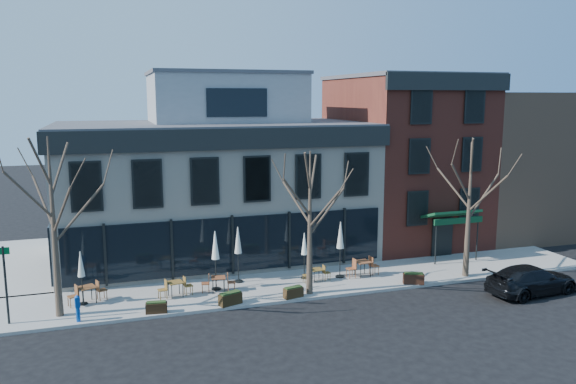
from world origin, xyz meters
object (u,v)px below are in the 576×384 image
object	(u,v)px
call_box	(78,307)
cafe_set_0	(87,293)
parked_sedan	(532,280)
umbrella_0	(81,267)

from	to	relation	value
call_box	cafe_set_0	bearing A→B (deg)	81.68
parked_sedan	umbrella_0	xyz separation A→B (m)	(-21.23, 4.91, 1.23)
call_box	cafe_set_0	xyz separation A→B (m)	(0.33, 2.24, -0.14)
parked_sedan	call_box	bearing A→B (deg)	76.92
parked_sedan	call_box	xyz separation A→B (m)	(-21.35, 2.79, 0.07)
cafe_set_0	umbrella_0	bearing A→B (deg)	-150.37
cafe_set_0	call_box	bearing A→B (deg)	-98.32
call_box	cafe_set_0	distance (m)	2.27
cafe_set_0	umbrella_0	world-z (taller)	umbrella_0
parked_sedan	umbrella_0	world-z (taller)	umbrella_0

